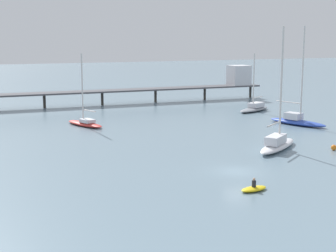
# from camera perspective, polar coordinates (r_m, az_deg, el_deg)

# --- Properties ---
(ground_plane) EXTENTS (400.00, 400.00, 0.00)m
(ground_plane) POSITION_cam_1_polar(r_m,az_deg,el_deg) (50.19, 7.67, -5.03)
(ground_plane) COLOR slate
(pier) EXTENTS (66.30, 4.14, 6.82)m
(pier) POSITION_cam_1_polar(r_m,az_deg,el_deg) (100.74, -0.49, 4.68)
(pier) COLOR #4C4C51
(pier) RESTS_ON ground_plane
(sailboat_white) EXTENTS (8.82, 7.35, 14.00)m
(sailboat_white) POSITION_cam_1_polar(r_m,az_deg,el_deg) (60.11, 12.07, -1.81)
(sailboat_white) COLOR white
(sailboat_white) RESTS_ON ground_plane
(sailboat_gray) EXTENTS (8.44, 6.16, 9.94)m
(sailboat_gray) POSITION_cam_1_polar(r_m,az_deg,el_deg) (90.15, 9.62, 2.05)
(sailboat_gray) COLOR gray
(sailboat_gray) RESTS_ON ground_plane
(sailboat_red) EXTENTS (4.90, 7.91, 10.44)m
(sailboat_red) POSITION_cam_1_polar(r_m,az_deg,el_deg) (75.23, -9.22, 0.45)
(sailboat_red) COLOR red
(sailboat_red) RESTS_ON ground_plane
(sailboat_blue) EXTENTS (5.56, 9.55, 14.30)m
(sailboat_blue) POSITION_cam_1_polar(r_m,az_deg,el_deg) (77.52, 14.16, 0.71)
(sailboat_blue) COLOR #2D4CB7
(sailboat_blue) RESTS_ON ground_plane
(dinghy_yellow) EXTENTS (2.76, 1.63, 1.14)m
(dinghy_yellow) POSITION_cam_1_polar(r_m,az_deg,el_deg) (44.24, 9.54, -6.87)
(dinghy_yellow) COLOR yellow
(dinghy_yellow) RESTS_ON ground_plane
(mooring_buoy_inner) EXTENTS (0.65, 0.65, 0.65)m
(mooring_buoy_inner) POSITION_cam_1_polar(r_m,az_deg,el_deg) (61.58, 17.99, -2.30)
(mooring_buoy_inner) COLOR orange
(mooring_buoy_inner) RESTS_ON ground_plane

